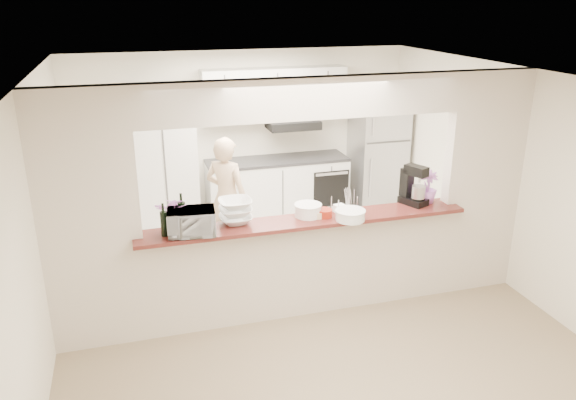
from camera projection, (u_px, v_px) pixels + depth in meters
name	position (u px, v px, depth m)	size (l,w,h in m)	color
floor	(304.00, 311.00, 6.07)	(6.00, 6.00, 0.00)	gray
tile_overlay	(268.00, 252.00, 7.46)	(5.00, 2.90, 0.01)	#BCB6AA
partition	(305.00, 181.00, 5.56)	(5.00, 0.15, 2.50)	beige
bar_counter	(304.00, 263.00, 5.87)	(3.40, 0.38, 1.09)	beige
kitchen_cabinets	(235.00, 160.00, 8.14)	(3.15, 0.62, 2.25)	silver
refrigerator	(377.00, 157.00, 8.71)	(0.75, 0.70, 1.70)	#B1B1B6
flower_left	(173.00, 213.00, 5.34)	(0.31, 0.27, 0.35)	pink
wine_bottle_a	(182.00, 215.00, 5.39)	(0.07, 0.07, 0.36)	black
wine_bottle_b	(164.00, 223.00, 5.22)	(0.06, 0.06, 0.32)	black
toaster_oven	(191.00, 222.00, 5.26)	(0.44, 0.30, 0.24)	#B7B7BC
serving_bowls	(235.00, 212.00, 5.51)	(0.33, 0.33, 0.24)	silver
plate_stack_a	(308.00, 210.00, 5.71)	(0.28, 0.28, 0.13)	white
plate_stack_b	(350.00, 215.00, 5.62)	(0.31, 0.31, 0.11)	white
red_bowl	(324.00, 213.00, 5.71)	(0.17, 0.17, 0.08)	maroon
tan_bowl	(318.00, 214.00, 5.69)	(0.14, 0.14, 0.06)	beige
utensil_caddy	(344.00, 202.00, 5.83)	(0.29, 0.21, 0.24)	silver
stand_mixer	(413.00, 187.00, 6.02)	(0.28, 0.34, 0.43)	black
flower_right	(428.00, 187.00, 6.05)	(0.20, 0.20, 0.36)	#C674D7
person	(227.00, 198.00, 7.12)	(0.58, 0.38, 1.58)	tan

